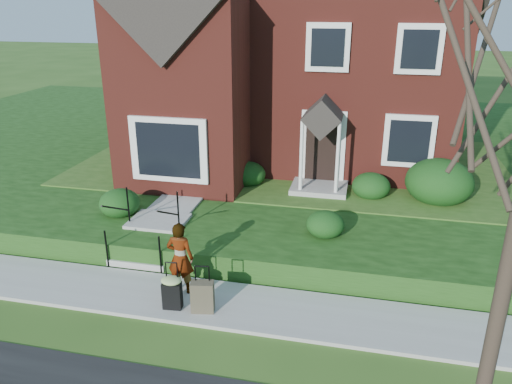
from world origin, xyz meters
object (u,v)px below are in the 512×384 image
(woman, at_px, (180,258))
(suitcase_olive, at_px, (203,297))
(suitcase_black, at_px, (172,291))
(front_steps, at_px, (151,235))

(woman, bearing_deg, suitcase_olive, 138.95)
(woman, bearing_deg, suitcase_black, 94.85)
(woman, distance_m, suitcase_olive, 1.00)
(suitcase_black, distance_m, suitcase_olive, 0.62)
(woman, relative_size, suitcase_black, 1.57)
(front_steps, distance_m, suitcase_black, 2.65)
(front_steps, height_order, woman, woman)
(woman, height_order, suitcase_olive, woman)
(suitcase_black, bearing_deg, suitcase_olive, -2.48)
(woman, relative_size, suitcase_olive, 1.62)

